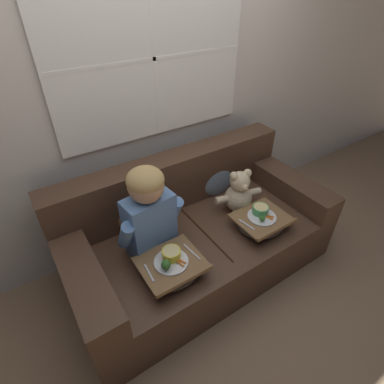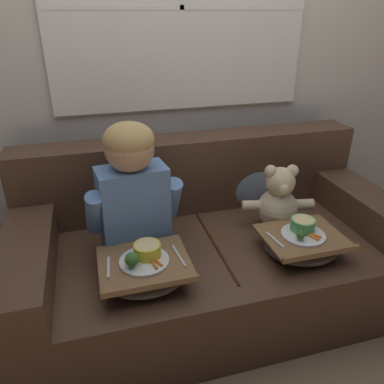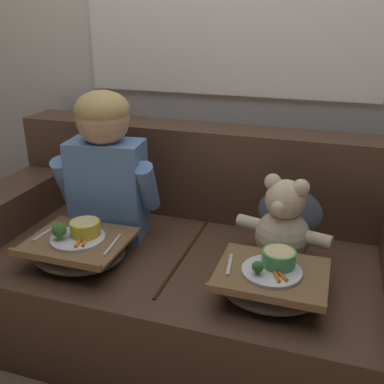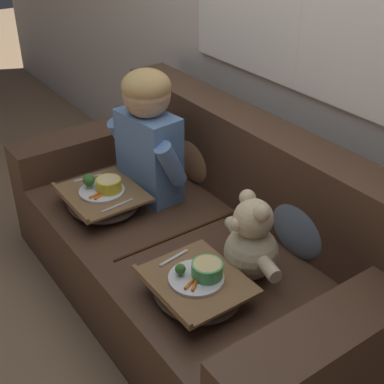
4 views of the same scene
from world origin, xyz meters
name	(u,v)px [view 1 (image 1 of 4)]	position (x,y,z in m)	size (l,w,h in m)	color
ground_plane	(199,265)	(0.00, 0.00, 0.00)	(14.00, 14.00, 0.00)	#8E7051
wall_back_with_window	(153,88)	(0.00, 0.62, 1.31)	(8.00, 0.08, 2.60)	beige
couch	(195,234)	(0.00, 0.07, 0.30)	(1.99, 1.00, 0.85)	#4C3323
throw_pillow_behind_child	(133,207)	(-0.39, 0.32, 0.58)	(0.35, 0.17, 0.36)	#B2754C
throw_pillow_behind_teddy	(217,176)	(0.39, 0.32, 0.58)	(0.36, 0.17, 0.37)	slate
child_figure	(148,208)	(-0.39, 0.03, 0.77)	(0.47, 0.25, 0.65)	#5B84BC
teddy_bear	(239,194)	(0.39, 0.03, 0.57)	(0.39, 0.28, 0.37)	beige
lap_tray_child	(172,266)	(-0.39, -0.24, 0.47)	(0.40, 0.35, 0.18)	#473D33
lap_tray_teddy	(261,221)	(0.39, -0.24, 0.47)	(0.39, 0.33, 0.17)	#473D33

